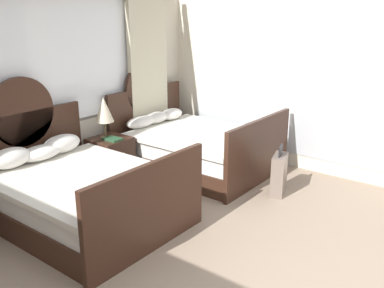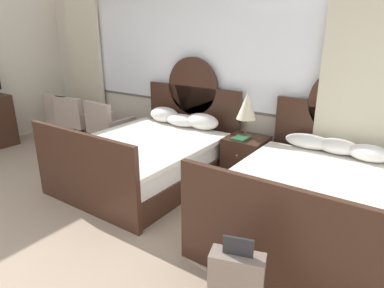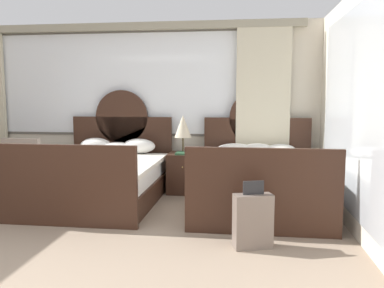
% 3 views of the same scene
% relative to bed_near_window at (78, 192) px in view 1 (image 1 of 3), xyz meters
% --- Properties ---
extents(wall_back_window, '(6.63, 0.22, 2.70)m').
position_rel_bed_near_window_xyz_m(wall_back_window, '(-0.10, 1.11, 1.09)').
color(wall_back_window, beige).
rests_on(wall_back_window, ground_plane).
extents(wall_right_mirror, '(0.08, 4.88, 2.70)m').
position_rel_bed_near_window_xyz_m(wall_right_mirror, '(3.25, -1.30, 1.00)').
color(wall_right_mirror, beige).
rests_on(wall_right_mirror, ground_plane).
extents(bed_near_window, '(1.68, 2.21, 1.60)m').
position_rel_bed_near_window_xyz_m(bed_near_window, '(0.00, 0.00, 0.00)').
color(bed_near_window, '#382116').
rests_on(bed_near_window, ground_plane).
extents(bed_near_mirror, '(1.68, 2.21, 1.60)m').
position_rel_bed_near_window_xyz_m(bed_near_mirror, '(2.22, -0.01, -0.01)').
color(bed_near_mirror, '#382116').
rests_on(bed_near_mirror, ground_plane).
extents(nightstand_between_beds, '(0.52, 0.54, 0.62)m').
position_rel_bed_near_window_xyz_m(nightstand_between_beds, '(1.11, 0.68, -0.04)').
color(nightstand_between_beds, '#382116').
rests_on(nightstand_between_beds, ground_plane).
extents(table_lamp_on_nightstand, '(0.27, 0.27, 0.60)m').
position_rel_bed_near_window_xyz_m(table_lamp_on_nightstand, '(1.07, 0.72, 0.68)').
color(table_lamp_on_nightstand, brown).
rests_on(table_lamp_on_nightstand, nightstand_between_beds).
extents(book_on_nightstand, '(0.18, 0.26, 0.03)m').
position_rel_bed_near_window_xyz_m(book_on_nightstand, '(1.08, 0.58, 0.28)').
color(book_on_nightstand, '#285133').
rests_on(book_on_nightstand, nightstand_between_beds).
extents(suitcase_on_floor, '(0.41, 0.27, 0.68)m').
position_rel_bed_near_window_xyz_m(suitcase_on_floor, '(2.12, -1.51, -0.07)').
color(suitcase_on_floor, '#75665B').
rests_on(suitcase_on_floor, ground_plane).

